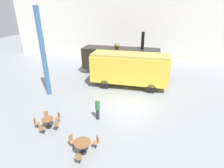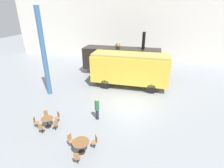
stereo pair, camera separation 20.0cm
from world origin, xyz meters
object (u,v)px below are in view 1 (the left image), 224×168
Objects in this scene: passenger_coach_vintage at (129,68)px; cafe_chair_0 at (97,141)px; steam_locomotive at (121,59)px; visitor_person at (98,108)px; cafe_table_near at (82,144)px; cafe_table_mid at (48,121)px.

passenger_coach_vintage is 9.01× the size of cafe_chair_0.
steam_locomotive is 10.39m from visitor_person.
visitor_person is (0.14, -10.34, -0.99)m from steam_locomotive.
passenger_coach_vintage is at bearing 82.38° from cafe_table_near.
cafe_chair_0 is 0.49× the size of visitor_person.
cafe_chair_0 is at bearing -74.42° from visitor_person.
cafe_table_near is at bearing -87.89° from visitor_person.
visitor_person reaches higher than cafe_table_mid.
passenger_coach_vintage reaches higher than cafe_table_mid.
steam_locomotive is 13.34m from cafe_chair_0.
visitor_person is (-0.13, 3.43, 0.32)m from cafe_table_near.
steam_locomotive reaches higher than cafe_table_mid.
cafe_table_near is 1.19× the size of cafe_table_mid.
steam_locomotive reaches higher than cafe_chair_0.
passenger_coach_vintage is 9.45× the size of cafe_table_mid.
steam_locomotive is 10.81× the size of cafe_chair_0.
visitor_person is at bearing 29.14° from cafe_table_mid.
cafe_chair_0 is (0.68, 0.54, -0.13)m from cafe_table_near.
cafe_table_near is 0.88m from cafe_chair_0.
passenger_coach_vintage is at bearing 61.06° from cafe_table_mid.
passenger_coach_vintage is at bearing -67.18° from steam_locomotive.
steam_locomotive reaches higher than visitor_person.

